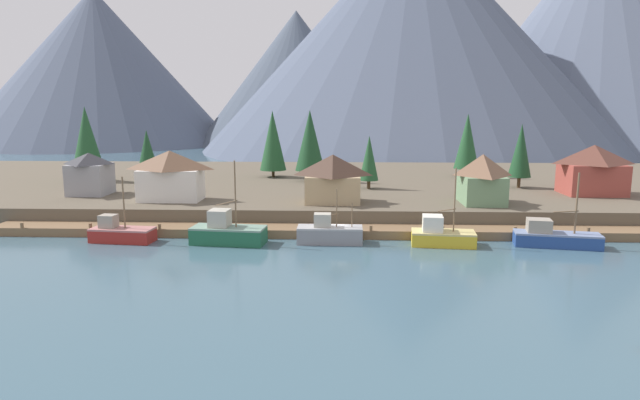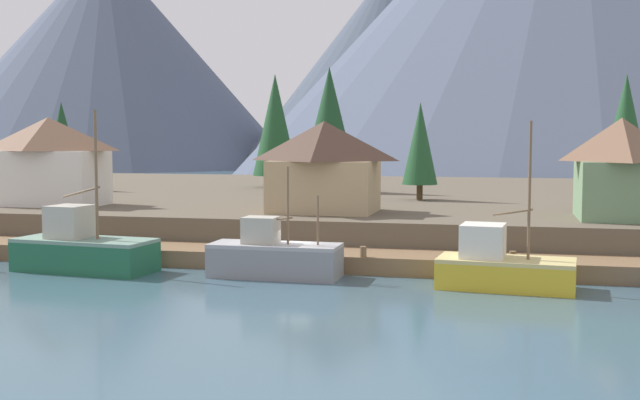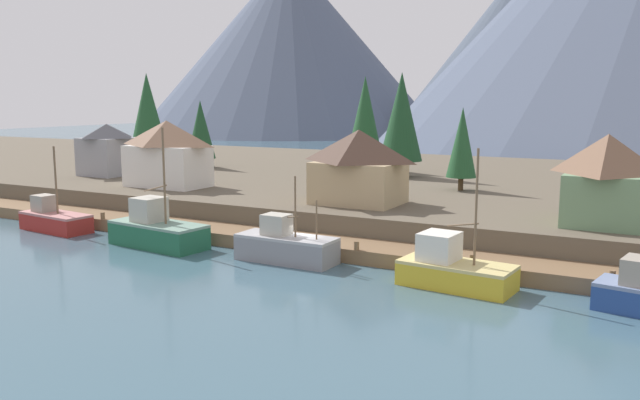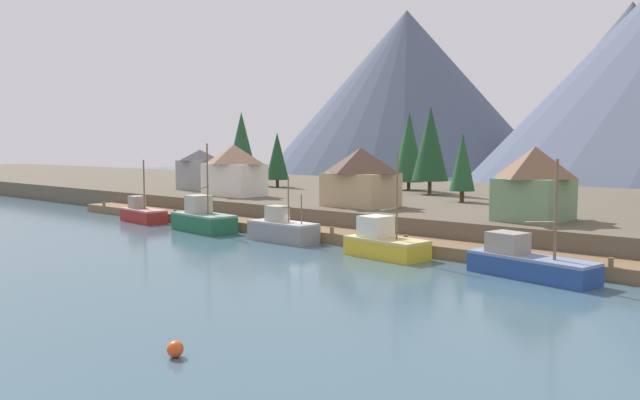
% 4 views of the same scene
% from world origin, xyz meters
% --- Properties ---
extents(ground_plane, '(400.00, 400.00, 1.00)m').
position_xyz_m(ground_plane, '(0.00, 20.00, -0.50)').
color(ground_plane, '#3D5B6B').
extents(dock, '(80.00, 4.00, 1.60)m').
position_xyz_m(dock, '(0.00, 1.99, 0.50)').
color(dock, brown).
rests_on(dock, ground_plane).
extents(shoreline_bank, '(400.00, 56.00, 2.50)m').
position_xyz_m(shoreline_bank, '(0.00, 32.00, 1.25)').
color(shoreline_bank, brown).
rests_on(shoreline_bank, ground_plane).
extents(mountain_west_peak, '(102.48, 102.48, 58.46)m').
position_xyz_m(mountain_west_peak, '(-93.85, 153.73, 29.23)').
color(mountain_west_peak, '#4C566B').
rests_on(mountain_west_peak, ground_plane).
extents(mountain_central_peak, '(76.58, 76.58, 49.74)m').
position_xyz_m(mountain_central_peak, '(-16.38, 152.72, 24.87)').
color(mountain_central_peak, '#475160').
rests_on(mountain_central_peak, ground_plane).
extents(mountain_east_peak, '(138.63, 138.63, 74.35)m').
position_xyz_m(mountain_east_peak, '(23.94, 128.08, 37.17)').
color(mountain_east_peak, '#4C566B').
rests_on(mountain_east_peak, ground_plane).
extents(mountain_far_ridge, '(118.23, 118.23, 80.55)m').
position_xyz_m(mountain_far_ridge, '(93.61, 147.56, 40.28)').
color(mountain_far_ridge, slate).
rests_on(mountain_far_ridge, ground_plane).
extents(fishing_boat_red, '(7.09, 3.31, 7.27)m').
position_xyz_m(fishing_boat_red, '(-23.66, -1.77, 0.97)').
color(fishing_boat_red, maroon).
rests_on(fishing_boat_red, ground_plane).
extents(fishing_boat_green, '(8.25, 4.02, 9.12)m').
position_xyz_m(fishing_boat_green, '(-11.74, -2.16, 1.24)').
color(fishing_boat_green, '#1E5B3D').
rests_on(fishing_boat_green, ground_plane).
extents(fishing_boat_grey, '(7.12, 2.70, 6.03)m').
position_xyz_m(fishing_boat_grey, '(-0.64, -1.48, 1.10)').
color(fishing_boat_grey, gray).
rests_on(fishing_boat_grey, ground_plane).
extents(fishing_boat_yellow, '(6.97, 3.67, 8.40)m').
position_xyz_m(fishing_boat_yellow, '(11.42, -1.97, 1.12)').
color(fishing_boat_yellow, gold).
rests_on(fishing_boat_yellow, ground_plane).
extents(fishing_boat_blue, '(9.02, 4.00, 8.00)m').
position_xyz_m(fishing_boat_blue, '(23.40, -2.10, 1.03)').
color(fishing_boat_blue, navy).
rests_on(fishing_boat_blue, ground_plane).
extents(house_grey, '(5.34, 5.36, 5.87)m').
position_xyz_m(house_grey, '(-34.52, 14.88, 5.49)').
color(house_grey, gray).
rests_on(house_grey, shoreline_bank).
extents(house_green, '(5.34, 6.60, 6.31)m').
position_xyz_m(house_green, '(18.57, 9.80, 5.73)').
color(house_green, '#6B8E66').
rests_on(house_green, shoreline_bank).
extents(house_tan, '(7.30, 5.62, 6.19)m').
position_xyz_m(house_tan, '(-0.43, 9.88, 5.67)').
color(house_tan, tan).
rests_on(house_tan, shoreline_bank).
extents(house_red, '(8.25, 6.35, 6.96)m').
position_xyz_m(house_red, '(35.90, 17.68, 6.06)').
color(house_red, '#9E4238').
rests_on(house_red, shoreline_bank).
extents(house_white, '(8.37, 4.82, 6.58)m').
position_xyz_m(house_white, '(-21.74, 10.54, 5.87)').
color(house_white, silver).
rests_on(house_white, shoreline_bank).
extents(conifer_near_left, '(3.62, 3.62, 8.53)m').
position_xyz_m(conifer_near_left, '(-30.44, 26.67, 7.34)').
color(conifer_near_left, '#4C3823').
rests_on(conifer_near_left, shoreline_bank).
extents(conifer_near_right, '(4.58, 4.58, 11.50)m').
position_xyz_m(conifer_near_right, '(-11.18, 34.62, 8.85)').
color(conifer_near_right, '#4C3823').
rests_on(conifer_near_right, shoreline_bank).
extents(conifer_mid_left, '(2.87, 2.87, 7.93)m').
position_xyz_m(conifer_mid_left, '(4.82, 21.80, 7.08)').
color(conifer_mid_left, '#4C3823').
rests_on(conifer_mid_left, shoreline_bank).
extents(conifer_mid_right, '(3.38, 3.38, 9.67)m').
position_xyz_m(conifer_mid_right, '(27.68, 23.52, 8.14)').
color(conifer_mid_right, '#4C3823').
rests_on(conifer_mid_right, shoreline_bank).
extents(conifer_back_left, '(4.84, 4.84, 11.65)m').
position_xyz_m(conifer_back_left, '(-4.46, 29.66, 9.21)').
color(conifer_back_left, '#4C3823').
rests_on(conifer_back_left, shoreline_bank).
extents(conifer_back_right, '(5.37, 5.37, 12.21)m').
position_xyz_m(conifer_back_right, '(-41.11, 28.60, 9.13)').
color(conifer_back_right, '#4C3823').
rests_on(conifer_back_right, shoreline_bank).
extents(conifer_centre, '(4.27, 4.27, 11.00)m').
position_xyz_m(conifer_centre, '(22.47, 36.03, 8.72)').
color(conifer_centre, '#4C3823').
rests_on(conifer_centre, shoreline_bank).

